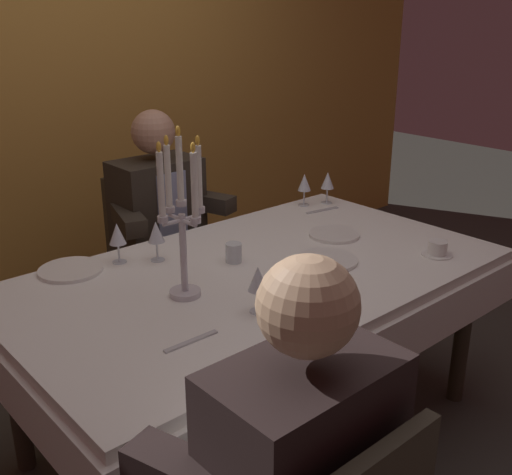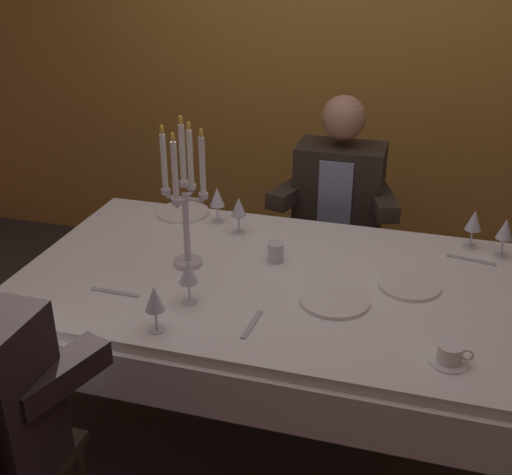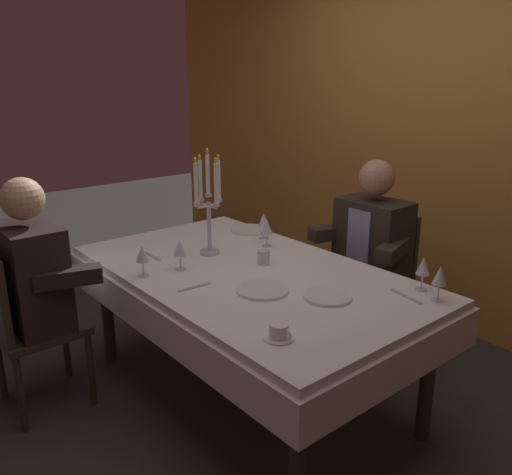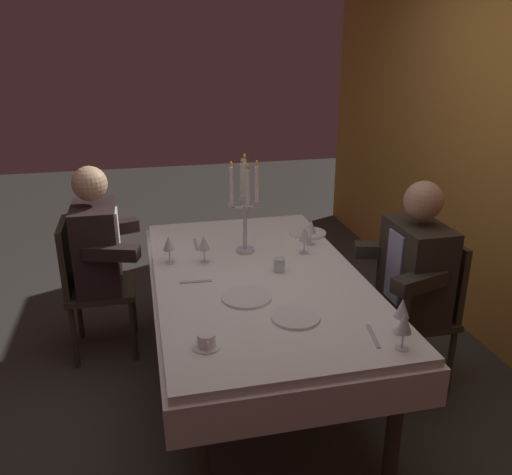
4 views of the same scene
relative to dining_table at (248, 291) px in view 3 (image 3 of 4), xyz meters
name	(u,v)px [view 3 (image 3 of 4)]	position (x,y,z in m)	size (l,w,h in m)	color
ground_plane	(248,394)	(0.00, 0.00, -0.62)	(12.00, 12.00, 0.00)	#383631
back_wall	(438,130)	(0.00, 1.66, 0.73)	(6.00, 0.12, 2.70)	gold
dining_table	(248,291)	(0.00, 0.00, 0.00)	(1.94, 1.14, 0.74)	white
candelabra	(208,205)	(-0.34, 0.00, 0.40)	(0.19, 0.19, 0.60)	silver
dinner_plate_0	(250,230)	(-0.55, 0.46, 0.13)	(0.24, 0.24, 0.01)	white
dinner_plate_1	(263,290)	(0.26, -0.12, 0.13)	(0.25, 0.25, 0.01)	white
dinner_plate_2	(328,296)	(0.50, 0.06, 0.13)	(0.23, 0.23, 0.01)	white
wine_glass_0	(267,228)	(-0.24, 0.34, 0.23)	(0.07, 0.07, 0.16)	silver
wine_glass_1	(440,277)	(0.84, 0.42, 0.23)	(0.07, 0.07, 0.16)	silver
wine_glass_2	(180,249)	(-0.23, -0.26, 0.23)	(0.07, 0.07, 0.16)	silver
wine_glass_3	(264,221)	(-0.36, 0.42, 0.23)	(0.07, 0.07, 0.16)	silver
wine_glass_4	(142,255)	(-0.27, -0.45, 0.23)	(0.07, 0.07, 0.16)	silver
wine_glass_5	(423,267)	(0.73, 0.47, 0.24)	(0.07, 0.07, 0.16)	silver
water_tumbler_0	(264,257)	(-0.02, 0.12, 0.16)	(0.06, 0.06, 0.08)	silver
coffee_cup_0	(279,332)	(0.65, -0.37, 0.15)	(0.13, 0.12, 0.06)	white
knife_0	(406,296)	(0.73, 0.34, 0.12)	(0.19, 0.02, 0.01)	#B7B7BC
spoon_1	(195,287)	(0.02, -0.34, 0.12)	(0.17, 0.02, 0.01)	#B7B7BC
knife_2	(151,256)	(-0.51, -0.28, 0.12)	(0.19, 0.02, 0.01)	#B7B7BC
seated_diner_0	(32,276)	(-0.65, -0.89, 0.11)	(0.63, 0.48, 1.24)	#352F21
seated_diner_1	(373,243)	(0.11, 0.89, 0.11)	(0.63, 0.48, 1.24)	#352F21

